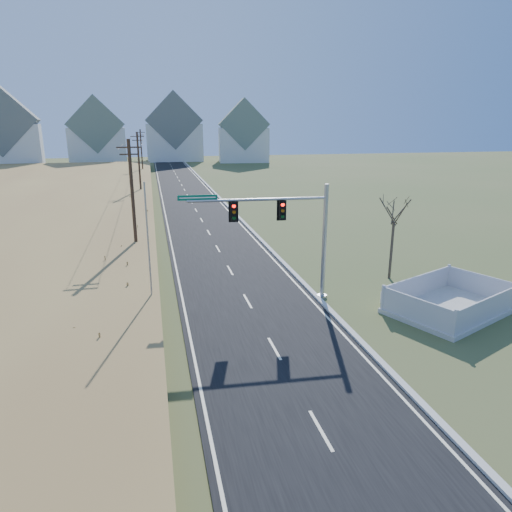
{
  "coord_description": "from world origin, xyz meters",
  "views": [
    {
      "loc": [
        -5.1,
        -20.37,
        10.06
      ],
      "look_at": [
        0.03,
        1.95,
        3.4
      ],
      "focal_mm": 32.0,
      "sensor_mm": 36.0,
      "label": 1
    }
  ],
  "objects_px": {
    "traffic_signal_mast": "(294,230)",
    "fence_enclosure": "(450,306)",
    "open_sign": "(385,298)",
    "bare_tree": "(395,209)",
    "flagpole": "(150,266)"
  },
  "relations": [
    {
      "from": "traffic_signal_mast",
      "to": "fence_enclosure",
      "type": "height_order",
      "value": "traffic_signal_mast"
    },
    {
      "from": "open_sign",
      "to": "bare_tree",
      "type": "relative_size",
      "value": 0.12
    },
    {
      "from": "fence_enclosure",
      "to": "flagpole",
      "type": "height_order",
      "value": "flagpole"
    },
    {
      "from": "fence_enclosure",
      "to": "open_sign",
      "type": "bearing_deg",
      "value": 124.07
    },
    {
      "from": "fence_enclosure",
      "to": "bare_tree",
      "type": "height_order",
      "value": "bare_tree"
    },
    {
      "from": "open_sign",
      "to": "fence_enclosure",
      "type": "bearing_deg",
      "value": -6.45
    },
    {
      "from": "open_sign",
      "to": "flagpole",
      "type": "bearing_deg",
      "value": -158.8
    },
    {
      "from": "open_sign",
      "to": "flagpole",
      "type": "distance_m",
      "value": 13.46
    },
    {
      "from": "traffic_signal_mast",
      "to": "open_sign",
      "type": "height_order",
      "value": "traffic_signal_mast"
    },
    {
      "from": "traffic_signal_mast",
      "to": "bare_tree",
      "type": "bearing_deg",
      "value": 20.4
    },
    {
      "from": "open_sign",
      "to": "traffic_signal_mast",
      "type": "bearing_deg",
      "value": -173.58
    },
    {
      "from": "bare_tree",
      "to": "traffic_signal_mast",
      "type": "bearing_deg",
      "value": -163.22
    },
    {
      "from": "traffic_signal_mast",
      "to": "flagpole",
      "type": "height_order",
      "value": "flagpole"
    },
    {
      "from": "traffic_signal_mast",
      "to": "bare_tree",
      "type": "relative_size",
      "value": 1.45
    },
    {
      "from": "traffic_signal_mast",
      "to": "fence_enclosure",
      "type": "relative_size",
      "value": 1.08
    }
  ]
}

